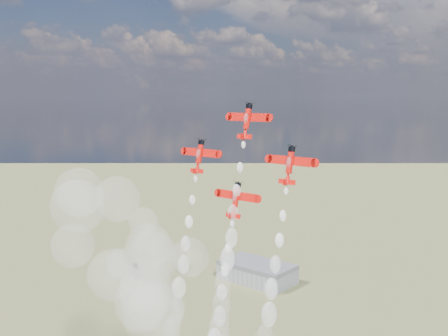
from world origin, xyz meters
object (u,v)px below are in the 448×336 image
at_px(plane_lead, 247,120).
at_px(plane_right, 290,164).
at_px(hangar, 257,272).
at_px(plane_left, 199,156).
at_px(plane_slot, 236,199).

height_order(plane_lead, plane_right, plane_lead).
height_order(hangar, plane_lead, plane_lead).
relative_size(hangar, plane_right, 3.75).
distance_m(hangar, plane_left, 228.77).
relative_size(plane_lead, plane_slot, 1.00).
bearing_deg(plane_slot, plane_right, 8.87).
bearing_deg(plane_left, plane_right, 0.00).
distance_m(plane_lead, plane_left, 18.18).
bearing_deg(plane_slot, hangar, 124.49).
bearing_deg(plane_lead, plane_left, -171.13).
distance_m(hangar, plane_lead, 239.01).
bearing_deg(plane_left, hangar, 121.42).
height_order(hangar, plane_left, plane_left).
distance_m(plane_lead, plane_right, 18.18).
xyz_separation_m(plane_lead, plane_right, (14.89, -2.32, -10.16)).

